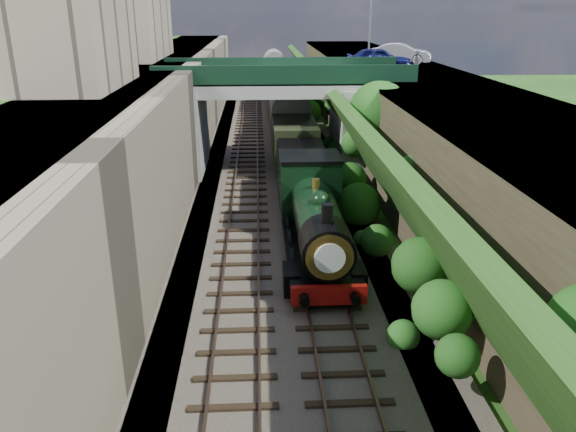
{
  "coord_description": "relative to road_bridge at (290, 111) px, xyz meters",
  "views": [
    {
      "loc": [
        -1.19,
        -13.15,
        10.46
      ],
      "look_at": [
        0.0,
        8.94,
        2.23
      ],
      "focal_mm": 35.0,
      "sensor_mm": 36.0,
      "label": 1
    }
  ],
  "objects": [
    {
      "name": "ground",
      "position": [
        -0.94,
        -24.0,
        -4.08
      ],
      "size": [
        160.0,
        160.0,
        0.0
      ],
      "primitive_type": "plane",
      "color": "#1E4714",
      "rests_on": "ground"
    },
    {
      "name": "trackbed",
      "position": [
        -0.94,
        -4.0,
        -3.98
      ],
      "size": [
        10.0,
        90.0,
        0.2
      ],
      "primitive_type": "cube",
      "color": "#473F38",
      "rests_on": "ground"
    },
    {
      "name": "retaining_wall",
      "position": [
        -6.44,
        -4.0,
        -0.58
      ],
      "size": [
        1.0,
        90.0,
        7.0
      ],
      "primitive_type": "cube",
      "color": "#756B56",
      "rests_on": "ground"
    },
    {
      "name": "street_plateau_left",
      "position": [
        -9.94,
        -4.0,
        -0.58
      ],
      "size": [
        6.0,
        90.0,
        7.0
      ],
      "primitive_type": "cube",
      "color": "#262628",
      "rests_on": "ground"
    },
    {
      "name": "street_plateau_right",
      "position": [
        8.56,
        -4.0,
        -0.95
      ],
      "size": [
        8.0,
        90.0,
        6.25
      ],
      "primitive_type": "cube",
      "color": "#262628",
      "rests_on": "ground"
    },
    {
      "name": "embankment_slope",
      "position": [
        3.97,
        -4.08,
        -1.46
      ],
      "size": [
        4.53,
        90.0,
        6.36
      ],
      "color": "#1E4714",
      "rests_on": "ground"
    },
    {
      "name": "track_left",
      "position": [
        -2.94,
        -4.0,
        -3.83
      ],
      "size": [
        2.5,
        90.0,
        0.2
      ],
      "color": "black",
      "rests_on": "trackbed"
    },
    {
      "name": "track_right",
      "position": [
        0.26,
        -4.0,
        -3.83
      ],
      "size": [
        2.5,
        90.0,
        0.2
      ],
      "color": "black",
      "rests_on": "trackbed"
    },
    {
      "name": "road_bridge",
      "position": [
        0.0,
        0.0,
        0.0
      ],
      "size": [
        16.0,
        6.4,
        7.25
      ],
      "color": "gray",
      "rests_on": "ground"
    },
    {
      "name": "building_far",
      "position": [
        -11.44,
        6.0,
        5.92
      ],
      "size": [
        5.0,
        10.0,
        6.0
      ],
      "primitive_type": "cube",
      "color": "gray",
      "rests_on": "street_plateau_left"
    },
    {
      "name": "building_near",
      "position": [
        -10.44,
        -10.0,
        4.92
      ],
      "size": [
        4.0,
        8.0,
        4.0
      ],
      "primitive_type": "cube",
      "color": "gray",
      "rests_on": "street_plateau_left"
    },
    {
      "name": "tree",
      "position": [
        4.97,
        -4.95,
        0.57
      ],
      "size": [
        3.6,
        3.8,
        6.6
      ],
      "color": "black",
      "rests_on": "ground"
    },
    {
      "name": "lamppost",
      "position": [
        6.36,
        6.47,
        5.49
      ],
      "size": [
        0.87,
        0.15,
        6.0
      ],
      "color": "gray",
      "rests_on": "street_plateau_right"
    },
    {
      "name": "car_blue",
      "position": [
        6.56,
        3.87,
        2.97
      ],
      "size": [
        4.84,
        2.44,
        1.58
      ],
      "primitive_type": "imported",
      "rotation": [
        0.0,
        0.0,
        1.44
      ],
      "color": "navy",
      "rests_on": "street_plateau_right"
    },
    {
      "name": "car_silver",
      "position": [
        9.32,
        8.67,
        2.96
      ],
      "size": [
        5.08,
        3.13,
        1.58
      ],
      "primitive_type": "imported",
      "rotation": [
        0.0,
        0.0,
        1.24
      ],
      "color": "#9C9BA0",
      "rests_on": "street_plateau_right"
    },
    {
      "name": "locomotive",
      "position": [
        0.26,
        -14.74,
        -2.18
      ],
      "size": [
        3.1,
        10.22,
        3.83
      ],
      "color": "black",
      "rests_on": "trackbed"
    },
    {
      "name": "tender",
      "position": [
        0.26,
        -7.38,
        -2.46
      ],
      "size": [
        2.7,
        6.0,
        3.05
      ],
      "color": "black",
      "rests_on": "trackbed"
    },
    {
      "name": "coach_front",
      "position": [
        0.26,
        5.22,
        -2.03
      ],
      "size": [
        2.9,
        18.0,
        3.7
      ],
      "color": "black",
      "rests_on": "trackbed"
    },
    {
      "name": "coach_middle",
      "position": [
        0.26,
        24.02,
        -2.03
      ],
      "size": [
        2.9,
        18.0,
        3.7
      ],
      "color": "black",
      "rests_on": "trackbed"
    },
    {
      "name": "coach_rear",
      "position": [
        0.26,
        42.82,
        -2.03
      ],
      "size": [
        2.9,
        18.0,
        3.7
      ],
      "color": "black",
      "rests_on": "trackbed"
    }
  ]
}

